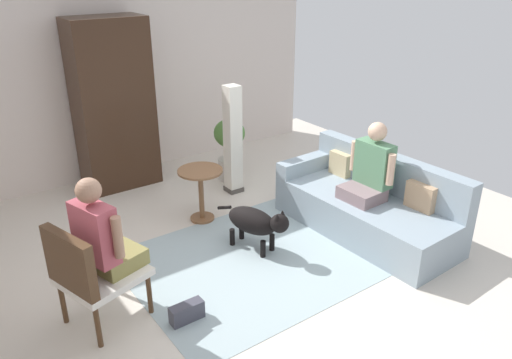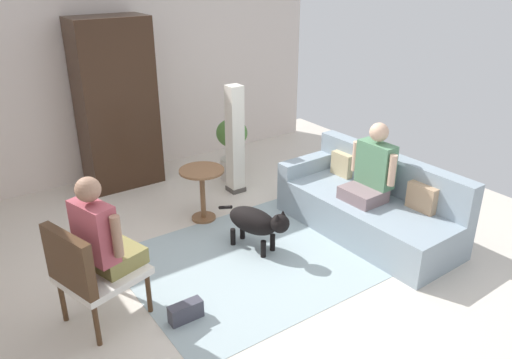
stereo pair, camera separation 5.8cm
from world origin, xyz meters
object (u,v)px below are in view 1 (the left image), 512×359
at_px(couch, 367,205).
at_px(person_on_armchair, 101,236).
at_px(person_on_couch, 370,169).
at_px(armoire_cabinet, 113,105).
at_px(column_lamp, 233,141).
at_px(dog, 256,222).
at_px(round_end_table, 201,186).
at_px(handbag, 187,312).
at_px(armchair, 88,271).
at_px(potted_plant, 230,145).

xyz_separation_m(couch, person_on_armchair, (-2.89, 0.22, 0.49)).
distance_m(person_on_couch, armoire_cabinet, 3.34).
bearing_deg(column_lamp, dog, -114.35).
relative_size(round_end_table, handbag, 2.15).
bearing_deg(person_on_armchair, handbag, -41.87).
xyz_separation_m(round_end_table, column_lamp, (0.73, 0.44, 0.27)).
relative_size(couch, armoire_cabinet, 0.95).
xyz_separation_m(column_lamp, armoire_cabinet, (-1.10, 1.10, 0.39)).
bearing_deg(handbag, armchair, 148.65).
xyz_separation_m(potted_plant, column_lamp, (-0.18, -0.36, 0.20)).
height_order(potted_plant, handbag, potted_plant).
xyz_separation_m(armchair, person_on_armchair, (0.15, 0.05, 0.25)).
bearing_deg(armoire_cabinet, armchair, -116.00).
relative_size(person_on_couch, round_end_table, 1.33).
relative_size(couch, handbag, 7.10).
distance_m(person_on_armchair, round_end_table, 1.86).
height_order(person_on_armchair, handbag, person_on_armchair).
height_order(armchair, person_on_armchair, person_on_armchair).
bearing_deg(round_end_table, couch, -42.55).
distance_m(person_on_couch, dog, 1.35).
relative_size(potted_plant, handbag, 2.92).
bearing_deg(potted_plant, armchair, -143.49).
height_order(couch, round_end_table, couch).
height_order(couch, dog, couch).
relative_size(person_on_couch, dog, 0.97).
height_order(person_on_couch, potted_plant, person_on_couch).
bearing_deg(couch, column_lamp, 110.95).
bearing_deg(potted_plant, person_on_couch, -78.42).
distance_m(couch, armoire_cabinet, 3.41).
relative_size(armchair, round_end_table, 1.48).
xyz_separation_m(person_on_couch, column_lamp, (-0.61, 1.75, -0.05)).
relative_size(dog, column_lamp, 0.62).
bearing_deg(column_lamp, person_on_couch, -70.61).
bearing_deg(column_lamp, handbag, -132.07).
relative_size(couch, round_end_table, 3.31).
xyz_separation_m(potted_plant, handbag, (-1.92, -2.29, -0.42)).
xyz_separation_m(person_on_couch, armoire_cabinet, (-1.71, 2.85, 0.34)).
bearing_deg(couch, armoire_cabinet, 121.88).
bearing_deg(dog, armchair, -173.71).
distance_m(armchair, person_on_armchair, 0.30).
bearing_deg(person_on_armchair, couch, -4.44).
xyz_separation_m(person_on_armchair, dog, (1.62, 0.15, -0.46)).
height_order(round_end_table, dog, round_end_table).
relative_size(potted_plant, column_lamp, 0.61).
bearing_deg(person_on_couch, potted_plant, 101.58).
distance_m(person_on_couch, round_end_table, 1.90).
bearing_deg(handbag, column_lamp, 47.93).
xyz_separation_m(person_on_couch, dog, (-1.22, 0.40, -0.42)).
bearing_deg(couch, round_end_table, 137.45).
relative_size(armchair, armoire_cabinet, 0.43).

